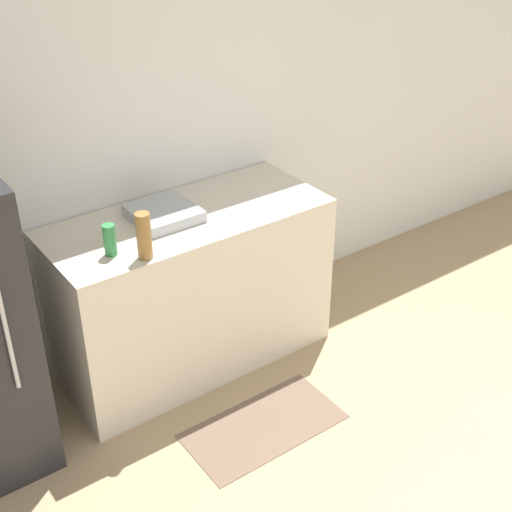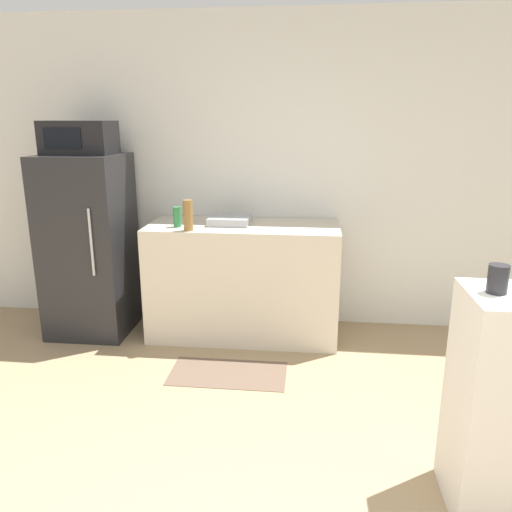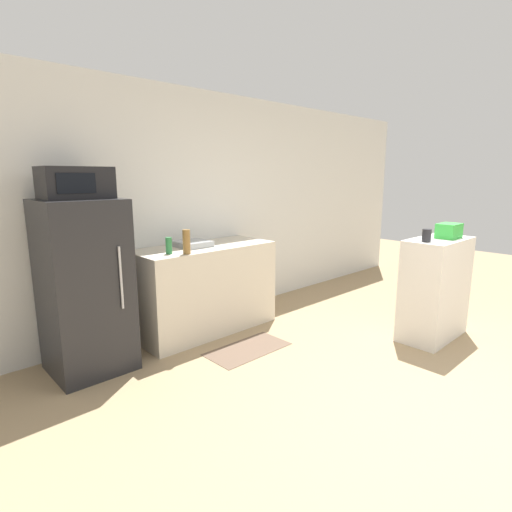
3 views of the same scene
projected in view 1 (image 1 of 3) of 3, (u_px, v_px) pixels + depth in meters
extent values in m
cube|color=silver|center=(191.00, 120.00, 3.96)|extent=(8.00, 0.06, 2.60)
cylinder|color=#B7B7BC|center=(8.00, 339.00, 2.97)|extent=(0.02, 0.02, 0.52)
cube|color=beige|center=(191.00, 289.00, 4.00)|extent=(1.53, 0.66, 0.94)
cube|color=#9EA3A8|center=(164.00, 213.00, 3.71)|extent=(0.32, 0.33, 0.06)
cylinder|color=olive|center=(144.00, 236.00, 3.32)|extent=(0.07, 0.07, 0.23)
cylinder|color=#2D7F42|center=(110.00, 240.00, 3.37)|extent=(0.06, 0.06, 0.16)
cube|color=brown|center=(264.00, 426.00, 3.72)|extent=(0.83, 0.43, 0.01)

